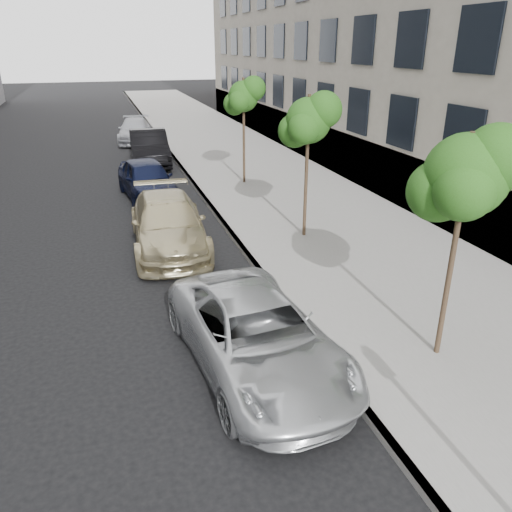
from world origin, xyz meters
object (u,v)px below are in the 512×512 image
minivan (257,336)px  suv (168,223)px  tree_mid (309,120)px  sedan_blue (147,179)px  sedan_rear (135,131)px  sedan_black (149,148)px  tree_near (467,175)px  tree_far (244,96)px

minivan → suv: bearing=90.5°
tree_mid → suv: tree_mid is taller
sedan_blue → tree_mid: bearing=-61.6°
minivan → sedan_rear: minivan is taller
minivan → sedan_black: 17.41m
tree_near → tree_far: tree_near is taller
tree_far → suv: bearing=-123.9°
tree_near → suv: size_ratio=0.84×
sedan_black → suv: bearing=-91.2°
tree_far → sedan_black: (-3.33, 5.14, -2.74)m
tree_mid → sedan_blue: tree_mid is taller
minivan → sedan_blue: 11.60m
sedan_blue → sedan_rear: 12.18m
tree_far → sedan_blue: tree_far is taller
minivan → sedan_blue: (-0.71, 11.58, 0.06)m
tree_near → tree_mid: size_ratio=1.01×
tree_far → sedan_black: size_ratio=0.85×
minivan → suv: suv is taller
tree_mid → tree_far: bearing=90.0°
suv → sedan_rear: size_ratio=1.09×
tree_mid → minivan: bearing=-119.9°
tree_far → suv: size_ratio=0.84×
tree_near → sedan_blue: size_ratio=0.98×
tree_far → minivan: bearing=-105.2°
tree_mid → sedan_black: bearing=106.0°
tree_mid → sedan_rear: bearing=101.0°
tree_near → minivan: size_ratio=0.87×
tree_far → minivan: (-3.33, -12.27, -2.88)m
sedan_blue → sedan_black: sedan_black is taller
suv → sedan_rear: bearing=91.5°
tree_near → suv: bearing=119.5°
tree_near → minivan: 4.42m
sedan_blue → sedan_rear: bearing=80.9°
sedan_black → sedan_rear: sedan_black is taller
tree_near → sedan_black: 18.64m
tree_mid → tree_far: tree_far is taller
minivan → sedan_black: size_ratio=0.99×
tree_near → sedan_blue: tree_near is taller
tree_far → suv: tree_far is taller
sedan_blue → suv: bearing=-95.9°
minivan → sedan_blue: sedan_blue is taller
sedan_rear → sedan_blue: bearing=-85.3°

